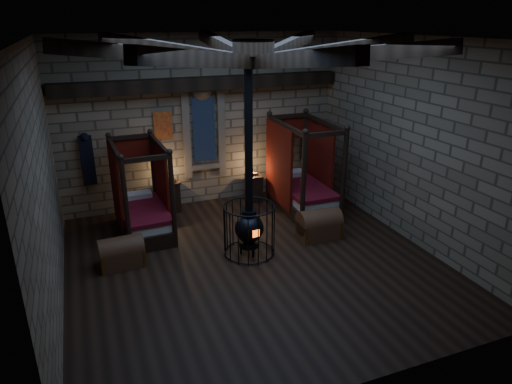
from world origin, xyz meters
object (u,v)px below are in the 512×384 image
object	(u,v)px
bed_right	(302,188)
bed_left	(143,211)
stove	(249,225)
trunk_left	(122,253)
trunk_right	(319,225)

from	to	relation	value
bed_right	bed_left	bearing A→B (deg)	179.52
bed_right	stove	xyz separation A→B (m)	(-2.04, -1.73, 0.08)
trunk_left	stove	size ratio (longest dim) A/B	0.21
trunk_left	stove	xyz separation A→B (m)	(2.46, -0.46, 0.36)
bed_left	trunk_right	distance (m)	3.90
bed_left	stove	world-z (taller)	stove
bed_left	trunk_left	world-z (taller)	bed_left
stove	trunk_right	bearing A→B (deg)	-3.16
bed_right	trunk_right	size ratio (longest dim) A/B	2.40
bed_left	trunk_left	size ratio (longest dim) A/B	2.38
trunk_right	stove	world-z (taller)	stove
trunk_right	bed_left	bearing A→B (deg)	156.65
trunk_left	stove	distance (m)	2.53
bed_left	bed_right	bearing A→B (deg)	-3.83
trunk_left	trunk_right	size ratio (longest dim) A/B	0.92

